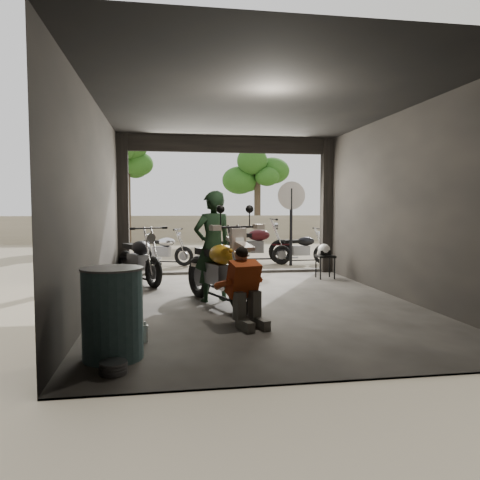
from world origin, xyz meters
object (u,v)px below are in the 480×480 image
object	(u,v)px
mechanic	(247,289)
helmet	(324,250)
outside_bike_b	(254,241)
sign_post	(291,209)
main_bike	(219,265)
oil_drum	(113,315)
left_bike	(139,255)
outside_bike_c	(302,246)
stool	(325,259)
rider	(213,247)
outside_bike_a	(163,247)

from	to	relation	value
mechanic	helmet	bearing A→B (deg)	41.53
outside_bike_b	sign_post	world-z (taller)	sign_post
main_bike	sign_post	world-z (taller)	sign_post
helmet	oil_drum	distance (m)	6.30
left_bike	mechanic	bearing A→B (deg)	-94.03
outside_bike_c	stool	size ratio (longest dim) A/B	2.83
helmet	rider	bearing A→B (deg)	-147.81
outside_bike_a	helmet	distance (m)	4.61
main_bike	outside_bike_b	world-z (taller)	main_bike
outside_bike_c	stool	distance (m)	2.71
left_bike	stool	xyz separation A→B (m)	(4.00, -0.03, -0.14)
outside_bike_b	rider	world-z (taller)	rider
main_bike	outside_bike_c	distance (m)	5.87
outside_bike_c	oil_drum	world-z (taller)	outside_bike_c
helmet	left_bike	bearing A→B (deg)	173.63
outside_bike_a	helmet	bearing A→B (deg)	-108.70
main_bike	left_bike	distance (m)	2.80
left_bike	sign_post	distance (m)	4.68
rider	oil_drum	bearing A→B (deg)	45.13
outside_bike_a	sign_post	xyz separation A→B (m)	(3.42, -0.55, 1.01)
sign_post	oil_drum	bearing A→B (deg)	-104.61
oil_drum	sign_post	size ratio (longest dim) A/B	0.42
left_bike	oil_drum	distance (m)	4.91
helmet	sign_post	distance (m)	2.60
sign_post	outside_bike_c	bearing A→B (deg)	45.70
helmet	outside_bike_c	bearing A→B (deg)	77.32
stool	oil_drum	bearing A→B (deg)	-129.33
main_bike	mechanic	world-z (taller)	main_bike
outside_bike_a	outside_bike_b	distance (m)	2.50
rider	main_bike	bearing A→B (deg)	80.90
helmet	oil_drum	world-z (taller)	oil_drum
mechanic	helmet	size ratio (longest dim) A/B	3.64
rider	stool	xyz separation A→B (m)	(2.68, 2.08, -0.47)
outside_bike_b	rider	size ratio (longest dim) A/B	1.02
left_bike	sign_post	bearing A→B (deg)	5.41
outside_bike_b	rider	bearing A→B (deg)	162.20
outside_bike_b	helmet	distance (m)	3.11
outside_bike_b	outside_bike_c	size ratio (longest dim) A/B	1.26
outside_bike_a	rider	bearing A→B (deg)	-148.68
oil_drum	main_bike	bearing A→B (deg)	60.93
helmet	sign_post	bearing A→B (deg)	85.72
outside_bike_c	stool	xyz separation A→B (m)	(-0.29, -2.69, -0.05)
mechanic	helmet	world-z (taller)	mechanic
left_bike	rider	xyz separation A→B (m)	(1.32, -2.11, 0.33)
rider	left_bike	bearing A→B (deg)	-77.68
outside_bike_b	oil_drum	bearing A→B (deg)	159.64
stool	outside_bike_a	bearing A→B (deg)	139.54
rider	stool	world-z (taller)	rider
left_bike	outside_bike_c	size ratio (longest dim) A/B	1.18
stool	sign_post	bearing A→B (deg)	92.40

